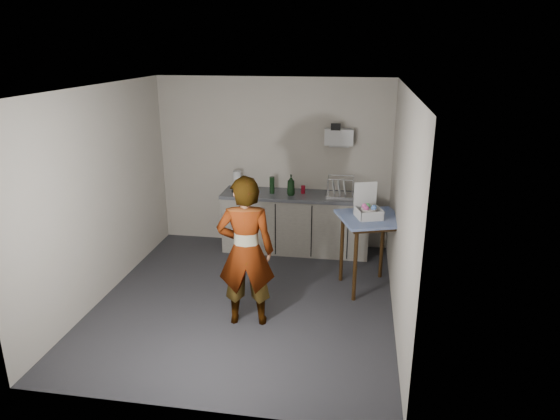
% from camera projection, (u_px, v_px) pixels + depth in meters
% --- Properties ---
extents(ground, '(4.00, 4.00, 0.00)m').
position_uv_depth(ground, '(246.00, 300.00, 6.25)').
color(ground, '#28282D').
rests_on(ground, ground).
extents(wall_back, '(3.60, 0.02, 2.60)m').
position_uv_depth(wall_back, '(273.00, 163.00, 7.70)').
color(wall_back, beige).
rests_on(wall_back, ground).
extents(wall_right, '(0.02, 4.00, 2.60)m').
position_uv_depth(wall_right, '(400.00, 209.00, 5.57)').
color(wall_right, beige).
rests_on(wall_right, ground).
extents(wall_left, '(0.02, 4.00, 2.60)m').
position_uv_depth(wall_left, '(102.00, 194.00, 6.11)').
color(wall_left, beige).
rests_on(wall_left, ground).
extents(ceiling, '(3.60, 4.00, 0.01)m').
position_uv_depth(ceiling, '(241.00, 88.00, 5.43)').
color(ceiling, white).
rests_on(ceiling, wall_back).
extents(kitchen_counter, '(2.24, 0.62, 0.91)m').
position_uv_depth(kitchen_counter, '(296.00, 224.00, 7.65)').
color(kitchen_counter, black).
rests_on(kitchen_counter, ground).
extents(wall_shelf, '(0.42, 0.18, 0.37)m').
position_uv_depth(wall_shelf, '(339.00, 137.00, 7.34)').
color(wall_shelf, white).
rests_on(wall_shelf, ground).
extents(side_table, '(0.97, 0.97, 0.99)m').
position_uv_depth(side_table, '(371.00, 226.00, 6.30)').
color(side_table, '#36220C').
rests_on(side_table, ground).
extents(standing_man, '(0.69, 0.51, 1.74)m').
position_uv_depth(standing_man, '(246.00, 252.00, 5.51)').
color(standing_man, '#B2A593').
rests_on(standing_man, ground).
extents(soap_bottle, '(0.15, 0.15, 0.31)m').
position_uv_depth(soap_bottle, '(291.00, 185.00, 7.38)').
color(soap_bottle, black).
rests_on(soap_bottle, kitchen_counter).
extents(soda_can, '(0.06, 0.06, 0.12)m').
position_uv_depth(soda_can, '(303.00, 190.00, 7.50)').
color(soda_can, red).
rests_on(soda_can, kitchen_counter).
extents(dark_bottle, '(0.07, 0.07, 0.25)m').
position_uv_depth(dark_bottle, '(272.00, 185.00, 7.49)').
color(dark_bottle, black).
rests_on(dark_bottle, kitchen_counter).
extents(paper_towel, '(0.18, 0.18, 0.32)m').
position_uv_depth(paper_towel, '(237.00, 182.00, 7.57)').
color(paper_towel, black).
rests_on(paper_towel, kitchen_counter).
extents(dish_rack, '(0.41, 0.31, 0.29)m').
position_uv_depth(dish_rack, '(340.00, 191.00, 7.39)').
color(dish_rack, silver).
rests_on(dish_rack, kitchen_counter).
extents(bakery_box, '(0.38, 0.39, 0.42)m').
position_uv_depth(bakery_box, '(368.00, 210.00, 6.22)').
color(bakery_box, white).
rests_on(bakery_box, side_table).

